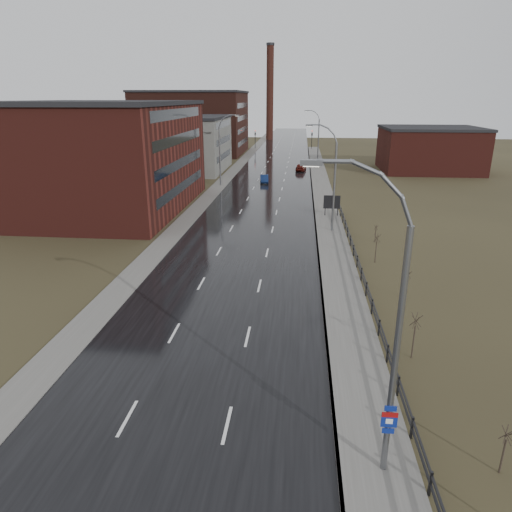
% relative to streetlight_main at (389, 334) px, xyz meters
% --- Properties ---
extents(ground, '(320.00, 320.00, 0.00)m').
position_rel_streetlight_main_xyz_m(ground, '(-8.47, -2.00, -6.06)').
color(ground, '#2D2819').
rests_on(ground, ground).
extents(road, '(14.00, 300.00, 0.06)m').
position_rel_streetlight_main_xyz_m(road, '(-8.47, 58.00, -6.03)').
color(road, black).
rests_on(road, ground).
extents(sidewalk_right, '(3.20, 180.00, 0.18)m').
position_rel_streetlight_main_xyz_m(sidewalk_right, '(0.13, 33.00, -5.97)').
color(sidewalk_right, '#595651').
rests_on(sidewalk_right, ground).
extents(curb_right, '(0.16, 180.00, 0.18)m').
position_rel_streetlight_main_xyz_m(curb_right, '(-1.39, 33.00, -5.97)').
color(curb_right, slate).
rests_on(curb_right, ground).
extents(sidewalk_left, '(2.40, 260.00, 0.12)m').
position_rel_streetlight_main_xyz_m(sidewalk_left, '(-16.67, 58.00, -6.00)').
color(sidewalk_left, '#595651').
rests_on(sidewalk_left, ground).
extents(warehouse_near, '(22.44, 28.56, 13.50)m').
position_rel_streetlight_main_xyz_m(warehouse_near, '(-29.46, 43.00, 0.70)').
color(warehouse_near, '#471914').
rests_on(warehouse_near, ground).
extents(warehouse_mid, '(16.32, 20.40, 10.50)m').
position_rel_streetlight_main_xyz_m(warehouse_mid, '(-26.46, 76.00, -0.80)').
color(warehouse_mid, slate).
rests_on(warehouse_mid, ground).
extents(warehouse_far, '(26.52, 24.48, 15.50)m').
position_rel_streetlight_main_xyz_m(warehouse_far, '(-31.47, 106.00, 1.70)').
color(warehouse_far, '#331611').
rests_on(warehouse_far, ground).
extents(building_right, '(18.36, 16.32, 8.50)m').
position_rel_streetlight_main_xyz_m(building_right, '(21.83, 80.00, -1.80)').
color(building_right, '#471914').
rests_on(building_right, ground).
extents(smokestack, '(2.70, 2.70, 30.70)m').
position_rel_streetlight_main_xyz_m(smokestack, '(-14.47, 148.00, 9.44)').
color(smokestack, '#331611').
rests_on(smokestack, ground).
extents(streetlight_main, '(3.91, 0.29, 12.11)m').
position_rel_streetlight_main_xyz_m(streetlight_main, '(0.00, 0.00, 0.00)').
color(streetlight_main, slate).
rests_on(streetlight_main, ground).
extents(streetlight_right_mid, '(3.36, 0.28, 11.35)m').
position_rel_streetlight_main_xyz_m(streetlight_right_mid, '(0.03, 34.00, -0.22)').
color(streetlight_right_mid, slate).
rests_on(streetlight_right_mid, ground).
extents(streetlight_left, '(3.36, 0.28, 11.35)m').
position_rel_streetlight_main_xyz_m(streetlight_left, '(-16.17, 60.00, -0.22)').
color(streetlight_left, slate).
rests_on(streetlight_left, ground).
extents(streetlight_right_far, '(3.36, 0.28, 11.35)m').
position_rel_streetlight_main_xyz_m(streetlight_right_far, '(0.03, 88.00, -0.22)').
color(streetlight_right_far, slate).
rests_on(streetlight_right_far, ground).
extents(guardrail, '(0.10, 53.05, 1.10)m').
position_rel_streetlight_main_xyz_m(guardrail, '(1.83, 16.32, -5.35)').
color(guardrail, black).
rests_on(guardrail, ground).
extents(shrub_b, '(0.51, 0.53, 2.13)m').
position_rel_streetlight_main_xyz_m(shrub_b, '(4.87, 0.39, -4.93)').
color(shrub_b, '#382D23').
rests_on(shrub_b, ground).
extents(shrub_c, '(0.64, 0.68, 2.72)m').
position_rel_streetlight_main_xyz_m(shrub_c, '(3.30, 8.62, -4.61)').
color(shrub_c, '#382D23').
rests_on(shrub_c, ground).
extents(shrub_d, '(0.51, 0.54, 2.14)m').
position_rel_streetlight_main_xyz_m(shrub_d, '(4.66, 16.88, -4.92)').
color(shrub_d, '#382D23').
rests_on(shrub_d, ground).
extents(shrub_e, '(0.62, 0.66, 2.64)m').
position_rel_streetlight_main_xyz_m(shrub_e, '(3.57, 24.44, -4.66)').
color(shrub_e, '#382D23').
rests_on(shrub_e, ground).
extents(shrub_f, '(0.43, 0.45, 1.77)m').
position_rel_streetlight_main_xyz_m(shrub_f, '(4.48, 30.70, -5.12)').
color(shrub_f, '#382D23').
rests_on(shrub_f, ground).
extents(billboard, '(2.00, 0.17, 2.68)m').
position_rel_streetlight_main_xyz_m(billboard, '(0.63, 40.60, -4.28)').
color(billboard, black).
rests_on(billboard, ground).
extents(traffic_light_left, '(0.58, 2.73, 5.30)m').
position_rel_streetlight_main_xyz_m(traffic_light_left, '(-16.47, 118.00, -1.46)').
color(traffic_light_left, black).
rests_on(traffic_light_left, ground).
extents(traffic_light_right, '(0.58, 2.73, 5.30)m').
position_rel_streetlight_main_xyz_m(traffic_light_right, '(-0.47, 118.00, -1.46)').
color(traffic_light_right, black).
rests_on(traffic_light_right, ground).
extents(car_near, '(1.76, 4.04, 1.29)m').
position_rel_streetlight_main_xyz_m(car_near, '(-9.46, 63.41, -5.41)').
color(car_near, '#0E1D46').
rests_on(car_near, ground).
extents(car_far, '(2.31, 4.60, 1.50)m').
position_rel_streetlight_main_xyz_m(car_far, '(-3.26, 77.21, -5.31)').
color(car_far, '#4F120D').
rests_on(car_far, ground).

